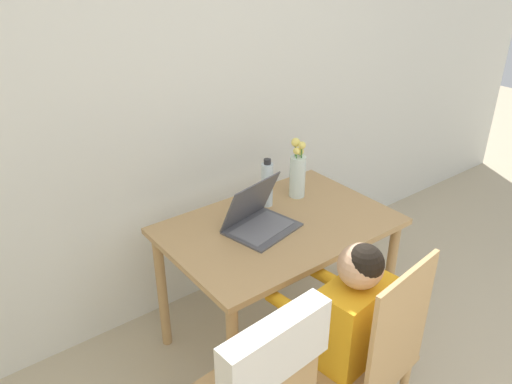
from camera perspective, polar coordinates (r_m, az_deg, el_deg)
name	(u,v)px	position (r m, az deg, el deg)	size (l,w,h in m)	color
wall_back	(183,91)	(2.60, -8.37, 11.36)	(6.40, 0.05, 2.50)	silver
dining_table	(279,240)	(2.47, 2.62, -5.47)	(1.10, 0.73, 0.71)	tan
chair_occupied	(367,358)	(2.10, 12.54, -18.01)	(0.45, 0.45, 0.95)	tan
person_seated	(342,316)	(2.06, 9.82, -13.80)	(0.36, 0.46, 0.97)	orange
laptop	(257,217)	(2.36, 0.16, -2.91)	(0.36, 0.31, 0.24)	#4C4C51
flower_vase	(298,172)	(2.62, 4.78, 2.25)	(0.08, 0.08, 0.32)	silver
water_bottle	(267,184)	(2.53, 1.28, 0.93)	(0.06, 0.06, 0.26)	silver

